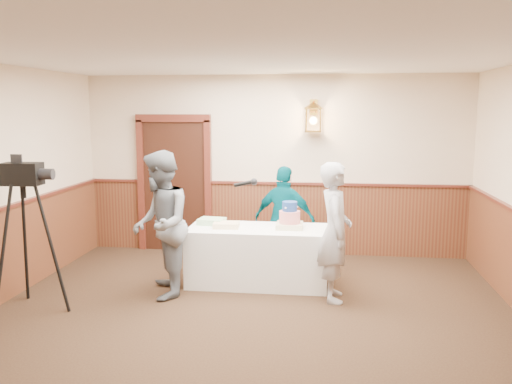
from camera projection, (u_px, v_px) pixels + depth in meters
ground at (240, 345)px, 5.27m from camera, size 7.00×7.00×0.00m
room_shell at (241, 184)px, 5.49m from camera, size 6.02×7.02×2.81m
display_table at (258, 256)px, 7.08m from camera, size 1.80×0.80×0.75m
tiered_cake at (290, 218)px, 6.98m from camera, size 0.34×0.34×0.35m
sheet_cake_yellow at (226, 225)px, 7.03m from camera, size 0.35×0.28×0.07m
sheet_cake_green at (212, 221)px, 7.23m from camera, size 0.37×0.31×0.08m
interviewer at (160, 225)px, 6.53m from camera, size 1.61×1.02×1.79m
baker at (335, 232)px, 6.42m from camera, size 0.44×0.64×1.67m
assistant_p at (285, 219)px, 7.55m from camera, size 0.94×0.58×1.50m
tv_camera_rig at (27, 246)px, 6.06m from camera, size 0.66×0.62×1.70m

